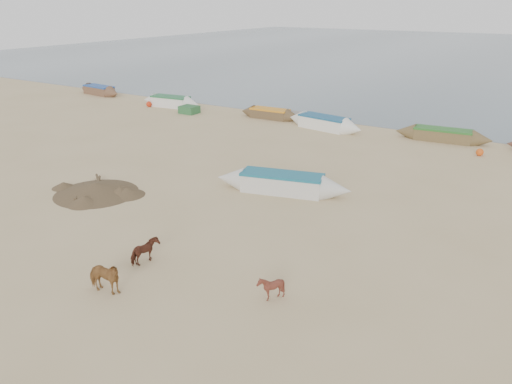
% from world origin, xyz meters
% --- Properties ---
extents(ground, '(140.00, 140.00, 0.00)m').
position_xyz_m(ground, '(0.00, 0.00, 0.00)').
color(ground, tan).
rests_on(ground, ground).
extents(sea, '(160.00, 160.00, 0.00)m').
position_xyz_m(sea, '(0.00, 82.00, 0.01)').
color(sea, slate).
rests_on(sea, ground).
extents(cow_adult, '(1.41, 0.83, 1.11)m').
position_xyz_m(cow_adult, '(-0.67, -3.86, 0.56)').
color(cow_adult, brown).
rests_on(cow_adult, ground).
extents(calf_front, '(0.90, 0.84, 0.83)m').
position_xyz_m(calf_front, '(3.93, -1.36, 0.42)').
color(calf_front, '#5A271C').
rests_on(calf_front, ground).
extents(calf_right, '(0.98, 1.07, 0.90)m').
position_xyz_m(calf_right, '(-0.92, -1.76, 0.45)').
color(calf_right, '#56291B').
rests_on(calf_right, ground).
extents(near_canoe, '(6.73, 2.88, 0.96)m').
position_xyz_m(near_canoe, '(-0.31, 6.83, 0.48)').
color(near_canoe, silver).
rests_on(near_canoe, ground).
extents(debris_pile, '(4.90, 4.90, 0.53)m').
position_xyz_m(debris_pile, '(-7.75, 1.94, 0.26)').
color(debris_pile, brown).
rests_on(debris_pile, ground).
extents(waterline_canoes, '(60.61, 3.31, 0.94)m').
position_xyz_m(waterline_canoes, '(-0.06, 20.24, 0.43)').
color(waterline_canoes, brown).
rests_on(waterline_canoes, ground).
extents(beach_clutter, '(41.84, 3.74, 0.64)m').
position_xyz_m(beach_clutter, '(3.59, 19.40, 0.30)').
color(beach_clutter, '#2B6034').
rests_on(beach_clutter, ground).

